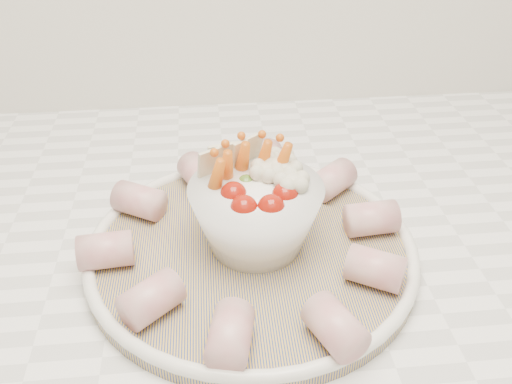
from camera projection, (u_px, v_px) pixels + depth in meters
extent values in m
cube|color=white|center=(339.00, 237.00, 0.61)|extent=(2.04, 0.62, 0.04)
cylinder|color=navy|center=(252.00, 253.00, 0.54)|extent=(0.31, 0.31, 0.01)
torus|color=white|center=(252.00, 246.00, 0.54)|extent=(0.31, 0.31, 0.01)
sphere|color=maroon|center=(244.00, 209.00, 0.48)|extent=(0.02, 0.02, 0.02)
sphere|color=maroon|center=(271.00, 208.00, 0.48)|extent=(0.02, 0.02, 0.02)
sphere|color=maroon|center=(285.00, 196.00, 0.50)|extent=(0.02, 0.02, 0.02)
sphere|color=maroon|center=(234.00, 195.00, 0.50)|extent=(0.02, 0.02, 0.02)
sphere|color=#486F25|center=(246.00, 184.00, 0.52)|extent=(0.02, 0.02, 0.02)
cone|color=#C45712|center=(227.00, 173.00, 0.52)|extent=(0.02, 0.03, 0.06)
cone|color=#C45712|center=(242.00, 164.00, 0.53)|extent=(0.03, 0.03, 0.06)
cone|color=#C45712|center=(263.00, 163.00, 0.53)|extent=(0.03, 0.04, 0.06)
cone|color=#C45712|center=(216.00, 182.00, 0.50)|extent=(0.03, 0.03, 0.06)
cone|color=#C45712|center=(281.00, 166.00, 0.53)|extent=(0.03, 0.03, 0.06)
sphere|color=beige|center=(284.00, 176.00, 0.52)|extent=(0.03, 0.03, 0.03)
sphere|color=beige|center=(292.00, 188.00, 0.51)|extent=(0.03, 0.03, 0.03)
sphere|color=beige|center=(280.00, 166.00, 0.54)|extent=(0.03, 0.03, 0.03)
sphere|color=beige|center=(266.00, 177.00, 0.52)|extent=(0.03, 0.03, 0.03)
cube|color=beige|center=(227.00, 161.00, 0.53)|extent=(0.04, 0.02, 0.04)
cube|color=beige|center=(246.00, 155.00, 0.54)|extent=(0.04, 0.03, 0.04)
cube|color=beige|center=(216.00, 166.00, 0.52)|extent=(0.04, 0.03, 0.04)
cylinder|color=#BB555D|center=(371.00, 218.00, 0.55)|extent=(0.05, 0.04, 0.03)
cylinder|color=#BB555D|center=(332.00, 180.00, 0.60)|extent=(0.06, 0.06, 0.03)
cylinder|color=#BB555D|center=(266.00, 161.00, 0.64)|extent=(0.04, 0.05, 0.03)
cylinder|color=#BB555D|center=(199.00, 174.00, 0.61)|extent=(0.05, 0.06, 0.03)
cylinder|color=#BB555D|center=(139.00, 201.00, 0.57)|extent=(0.06, 0.05, 0.03)
cylinder|color=#BB555D|center=(106.00, 250.00, 0.51)|extent=(0.05, 0.04, 0.03)
cylinder|color=#BB555D|center=(151.00, 299.00, 0.46)|extent=(0.06, 0.06, 0.03)
cylinder|color=#BB555D|center=(230.00, 335.00, 0.43)|extent=(0.04, 0.05, 0.03)
cylinder|color=#BB555D|center=(335.00, 327.00, 0.43)|extent=(0.05, 0.06, 0.03)
cylinder|color=#BB555D|center=(375.00, 268.00, 0.49)|extent=(0.06, 0.05, 0.03)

